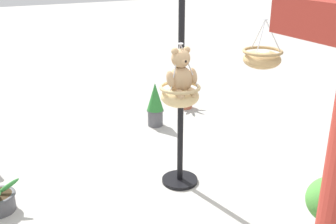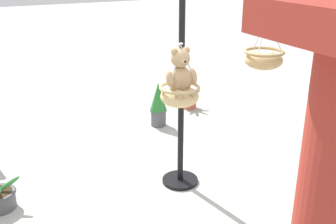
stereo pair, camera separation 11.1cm
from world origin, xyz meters
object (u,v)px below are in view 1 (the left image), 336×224
object	(u,v)px
display_pole_central	(180,121)
potted_plant_bushy_green	(155,104)
potted_plant_trailing_ivy	(185,101)
teddy_bear	(181,75)
potted_plant_flowering_red	(330,222)
hanging_basket_left_high	(262,58)
hanging_basket_with_teddy	(180,95)

from	to	relation	value
display_pole_central	potted_plant_bushy_green	xyz separation A→B (m)	(-0.49, -1.74, -0.43)
potted_plant_trailing_ivy	potted_plant_bushy_green	bearing A→B (deg)	30.50
teddy_bear	potted_plant_flowering_red	size ratio (longest dim) A/B	0.52
potted_plant_flowering_red	hanging_basket_left_high	bearing A→B (deg)	-111.12
potted_plant_trailing_ivy	display_pole_central	bearing A→B (deg)	59.14
potted_plant_bushy_green	potted_plant_trailing_ivy	distance (m)	1.00
hanging_basket_with_teddy	potted_plant_trailing_ivy	size ratio (longest dim) A/B	1.50
hanging_basket_with_teddy	teddy_bear	size ratio (longest dim) A/B	1.34
display_pole_central	hanging_basket_with_teddy	bearing A→B (deg)	59.04
hanging_basket_left_high	potted_plant_flowering_red	bearing A→B (deg)	68.88
display_pole_central	potted_plant_bushy_green	distance (m)	1.86
potted_plant_flowering_red	potted_plant_trailing_ivy	distance (m)	4.37
display_pole_central	hanging_basket_left_high	size ratio (longest dim) A/B	4.38
teddy_bear	potted_plant_flowering_red	distance (m)	1.97
display_pole_central	hanging_basket_left_high	world-z (taller)	display_pole_central
hanging_basket_with_teddy	potted_plant_flowering_red	bearing A→B (deg)	104.49
hanging_basket_left_high	potted_plant_trailing_ivy	bearing A→B (deg)	-97.88
hanging_basket_with_teddy	potted_plant_trailing_ivy	xyz separation A→B (m)	(-1.49, -2.49, -1.10)
display_pole_central	teddy_bear	size ratio (longest dim) A/B	5.01
hanging_basket_with_teddy	hanging_basket_left_high	distance (m)	1.18
potted_plant_flowering_red	potted_plant_bushy_green	distance (m)	3.74
potted_plant_flowering_red	potted_plant_bushy_green	world-z (taller)	potted_plant_flowering_red
hanging_basket_left_high	potted_plant_trailing_ivy	distance (m)	2.77
hanging_basket_with_teddy	potted_plant_flowering_red	size ratio (longest dim) A/B	0.69
hanging_basket_with_teddy	potted_plant_bushy_green	bearing A→B (deg)	-107.96
potted_plant_flowering_red	potted_plant_trailing_ivy	size ratio (longest dim) A/B	2.17
display_pole_central	potted_plant_trailing_ivy	xyz separation A→B (m)	(-1.34, -2.24, -0.67)
display_pole_central	potted_plant_flowering_red	xyz separation A→B (m)	(-0.30, 1.99, -0.21)
hanging_basket_with_teddy	potted_plant_bushy_green	distance (m)	2.26
hanging_basket_left_high	potted_plant_flowering_red	world-z (taller)	hanging_basket_left_high
display_pole_central	potted_plant_flowering_red	size ratio (longest dim) A/B	2.58
hanging_basket_left_high	potted_plant_bushy_green	distance (m)	2.26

